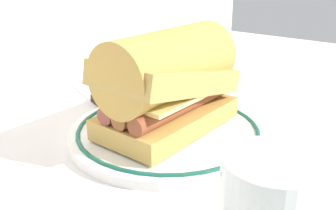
% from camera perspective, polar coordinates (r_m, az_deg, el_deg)
% --- Properties ---
extents(ground_plane, '(1.50, 1.50, 0.00)m').
position_cam_1_polar(ground_plane, '(0.49, 2.81, -5.39)').
color(ground_plane, silver).
extents(plate, '(0.26, 0.26, 0.01)m').
position_cam_1_polar(plate, '(0.50, 0.00, -4.01)').
color(plate, white).
rests_on(plate, ground_plane).
extents(sausage_sandwich, '(0.19, 0.11, 0.13)m').
position_cam_1_polar(sausage_sandwich, '(0.47, 0.00, 3.72)').
color(sausage_sandwich, tan).
rests_on(sausage_sandwich, plate).
extents(butter_knife, '(0.07, 0.15, 0.01)m').
position_cam_1_polar(butter_knife, '(0.64, -11.32, 1.23)').
color(butter_knife, silver).
rests_on(butter_knife, ground_plane).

